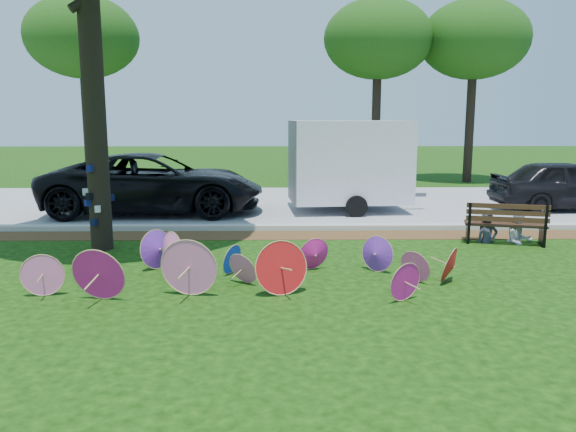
# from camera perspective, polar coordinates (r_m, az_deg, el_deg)

# --- Properties ---
(ground) EXTENTS (90.00, 90.00, 0.00)m
(ground) POSITION_cam_1_polar(r_m,az_deg,el_deg) (8.62, -3.16, -8.24)
(ground) COLOR black
(ground) RESTS_ON ground
(mulch_strip) EXTENTS (90.00, 1.00, 0.01)m
(mulch_strip) POSITION_cam_1_polar(r_m,az_deg,el_deg) (12.97, -2.38, -1.98)
(mulch_strip) COLOR #472D16
(mulch_strip) RESTS_ON ground
(curb) EXTENTS (90.00, 0.30, 0.12)m
(curb) POSITION_cam_1_polar(r_m,az_deg,el_deg) (13.64, -2.31, -1.14)
(curb) COLOR #B7B5AD
(curb) RESTS_ON ground
(street) EXTENTS (90.00, 8.00, 0.01)m
(street) POSITION_cam_1_polar(r_m,az_deg,el_deg) (17.74, -1.98, 1.28)
(street) COLOR gray
(street) RESTS_ON ground
(parasol_pile) EXTENTS (7.05, 2.42, 0.91)m
(parasol_pile) POSITION_cam_1_polar(r_m,az_deg,el_deg) (9.11, -5.82, -4.84)
(parasol_pile) COLOR blue
(parasol_pile) RESTS_ON ground
(black_van) EXTENTS (6.18, 2.99, 1.69)m
(black_van) POSITION_cam_1_polar(r_m,az_deg,el_deg) (16.30, -13.41, 3.22)
(black_van) COLOR black
(black_van) RESTS_ON ground
(dark_pickup) EXTENTS (4.37, 1.81, 1.48)m
(dark_pickup) POSITION_cam_1_polar(r_m,az_deg,el_deg) (18.34, 26.59, 2.83)
(dark_pickup) COLOR black
(dark_pickup) RESTS_ON ground
(cargo_trailer) EXTENTS (3.43, 2.32, 2.90)m
(cargo_trailer) POSITION_cam_1_polar(r_m,az_deg,el_deg) (16.28, 6.28, 5.56)
(cargo_trailer) COLOR silver
(cargo_trailer) RESTS_ON ground
(park_bench) EXTENTS (1.81, 1.06, 0.89)m
(park_bench) POSITION_cam_1_polar(r_m,az_deg,el_deg) (12.99, 21.18, -0.66)
(park_bench) COLOR black
(park_bench) RESTS_ON ground
(person_left) EXTENTS (0.52, 0.38, 1.32)m
(person_left) POSITION_cam_1_polar(r_m,az_deg,el_deg) (12.87, 19.71, 0.31)
(person_left) COLOR #323545
(person_left) RESTS_ON ground
(person_right) EXTENTS (0.71, 0.59, 1.30)m
(person_right) POSITION_cam_1_polar(r_m,az_deg,el_deg) (13.14, 22.57, 0.27)
(person_right) COLOR silver
(person_right) RESTS_ON ground
(bg_trees) EXTENTS (20.04, 4.84, 7.40)m
(bg_trees) POSITION_cam_1_polar(r_m,az_deg,el_deg) (23.53, 2.63, 17.50)
(bg_trees) COLOR black
(bg_trees) RESTS_ON ground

